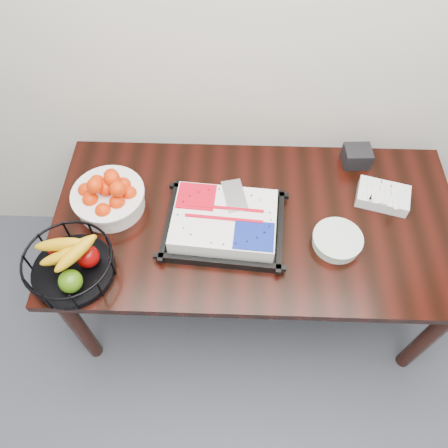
{
  "coord_description": "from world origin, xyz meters",
  "views": [
    {
      "loc": [
        -0.11,
        0.89,
        2.33
      ],
      "look_at": [
        -0.14,
        1.91,
        0.83
      ],
      "focal_mm": 35.0,
      "sensor_mm": 36.0,
      "label": 1
    }
  ],
  "objects_px": {
    "plate_stack": "(337,241)",
    "cake_tray": "(224,222)",
    "fruit_basket": "(69,263)",
    "table": "(255,230)",
    "tangerine_bowl": "(108,194)",
    "napkin_box": "(357,156)"
  },
  "relations": [
    {
      "from": "cake_tray",
      "to": "plate_stack",
      "type": "relative_size",
      "value": 2.51
    },
    {
      "from": "table",
      "to": "plate_stack",
      "type": "relative_size",
      "value": 8.57
    },
    {
      "from": "tangerine_bowl",
      "to": "napkin_box",
      "type": "bearing_deg",
      "value": 14.88
    },
    {
      "from": "cake_tray",
      "to": "napkin_box",
      "type": "bearing_deg",
      "value": 33.2
    },
    {
      "from": "napkin_box",
      "to": "table",
      "type": "bearing_deg",
      "value": -143.85
    },
    {
      "from": "cake_tray",
      "to": "plate_stack",
      "type": "bearing_deg",
      "value": -7.54
    },
    {
      "from": "plate_stack",
      "to": "tangerine_bowl",
      "type": "bearing_deg",
      "value": 170.34
    },
    {
      "from": "fruit_basket",
      "to": "table",
      "type": "bearing_deg",
      "value": 21.45
    },
    {
      "from": "tangerine_bowl",
      "to": "fruit_basket",
      "type": "distance_m",
      "value": 0.35
    },
    {
      "from": "table",
      "to": "napkin_box",
      "type": "distance_m",
      "value": 0.61
    },
    {
      "from": "fruit_basket",
      "to": "napkin_box",
      "type": "xyz_separation_m",
      "value": [
        1.22,
        0.64,
        -0.03
      ]
    },
    {
      "from": "cake_tray",
      "to": "tangerine_bowl",
      "type": "xyz_separation_m",
      "value": [
        -0.51,
        0.1,
        0.04
      ]
    },
    {
      "from": "plate_stack",
      "to": "fruit_basket",
      "type": "bearing_deg",
      "value": -170.88
    },
    {
      "from": "table",
      "to": "tangerine_bowl",
      "type": "relative_size",
      "value": 5.64
    },
    {
      "from": "cake_tray",
      "to": "fruit_basket",
      "type": "distance_m",
      "value": 0.65
    },
    {
      "from": "napkin_box",
      "to": "tangerine_bowl",
      "type": "bearing_deg",
      "value": -165.12
    },
    {
      "from": "plate_stack",
      "to": "napkin_box",
      "type": "relative_size",
      "value": 1.69
    },
    {
      "from": "table",
      "to": "fruit_basket",
      "type": "relative_size",
      "value": 5.1
    },
    {
      "from": "table",
      "to": "fruit_basket",
      "type": "xyz_separation_m",
      "value": [
        -0.74,
        -0.29,
        0.16
      ]
    },
    {
      "from": "fruit_basket",
      "to": "plate_stack",
      "type": "distance_m",
      "value": 1.09
    },
    {
      "from": "cake_tray",
      "to": "tangerine_bowl",
      "type": "relative_size",
      "value": 1.65
    },
    {
      "from": "plate_stack",
      "to": "cake_tray",
      "type": "bearing_deg",
      "value": 172.46
    }
  ]
}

